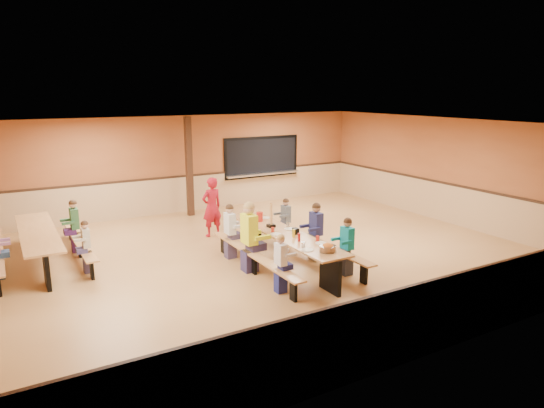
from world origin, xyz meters
TOP-DOWN VIEW (x-y plane):
  - ground at (0.00, 0.00)m, footprint 12.00×12.00m
  - room_envelope at (0.00, 0.00)m, footprint 12.04×10.04m
  - kitchen_pass_through at (2.60, 4.96)m, footprint 2.78×0.28m
  - structural_post at (-0.20, 4.40)m, footprint 0.18×0.18m
  - cafeteria_table_main at (0.03, -0.90)m, footprint 1.91×3.70m
  - cafeteria_table_second at (-4.61, 2.02)m, footprint 1.91×3.70m
  - seated_child_white_left at (-0.79, -2.00)m, footprint 0.33×0.27m
  - seated_adult_yellow at (-0.79, -0.71)m, footprint 0.50×0.41m
  - seated_child_grey_left at (-0.79, 0.25)m, footprint 0.38×0.31m
  - seated_child_teal_right at (0.86, -1.89)m, footprint 0.37×0.30m
  - seated_child_navy_right at (0.86, -0.78)m, footprint 0.41×0.33m
  - seated_child_char_right at (0.86, 0.52)m, footprint 0.33×0.27m
  - seated_child_green_sec at (-3.79, 2.47)m, footprint 0.39×0.32m
  - seated_child_tan_sec at (-3.79, 0.91)m, footprint 0.32×0.26m
  - standing_woman at (-0.48, 2.05)m, footprint 0.63×0.47m
  - punch_pitcher at (0.01, 0.32)m, footprint 0.16×0.16m
  - chip_bowl at (0.09, -2.27)m, footprint 0.32×0.32m
  - napkin_dispenser at (0.19, -0.97)m, footprint 0.10×0.14m
  - condiment_mustard at (0.02, -1.16)m, footprint 0.06×0.06m
  - condiment_ketchup at (-0.03, -1.45)m, footprint 0.06×0.06m
  - table_paddle at (-0.00, -0.24)m, footprint 0.16×0.16m
  - place_settings at (0.03, -0.90)m, footprint 0.65×3.30m

SIDE VIEW (x-z plane):
  - ground at x=0.00m, z-range 0.00..0.00m
  - cafeteria_table_main at x=0.03m, z-range 0.16..0.90m
  - cafeteria_table_second at x=-4.61m, z-range 0.16..0.90m
  - seated_child_tan_sec at x=-3.79m, z-range 0.00..1.11m
  - seated_child_white_left at x=-0.79m, z-range 0.00..1.13m
  - seated_child_char_right at x=0.86m, z-range 0.00..1.14m
  - seated_child_teal_right at x=0.86m, z-range 0.00..1.20m
  - seated_child_grey_left at x=-0.79m, z-range 0.00..1.24m
  - seated_child_green_sec at x=-3.79m, z-range 0.00..1.24m
  - seated_child_navy_right at x=0.86m, z-range 0.00..1.29m
  - room_envelope at x=0.00m, z-range -0.82..2.20m
  - seated_adult_yellow at x=-0.79m, z-range 0.00..1.48m
  - standing_woman at x=-0.48m, z-range 0.00..1.57m
  - place_settings at x=0.03m, z-range 0.74..0.85m
  - napkin_dispenser at x=0.19m, z-range 0.74..0.87m
  - chip_bowl at x=0.09m, z-range 0.74..0.89m
  - condiment_mustard at x=0.02m, z-range 0.74..0.91m
  - condiment_ketchup at x=-0.03m, z-range 0.74..0.91m
  - punch_pitcher at x=0.01m, z-range 0.74..0.96m
  - table_paddle at x=0.00m, z-range 0.60..1.16m
  - kitchen_pass_through at x=2.60m, z-range 0.80..2.18m
  - structural_post at x=-0.20m, z-range 0.00..3.00m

